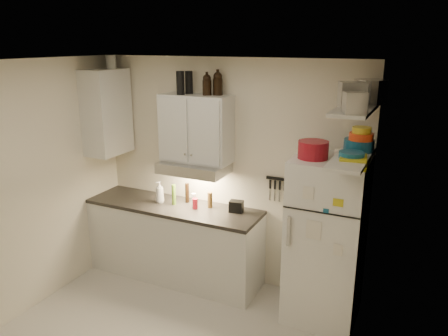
% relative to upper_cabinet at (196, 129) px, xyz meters
% --- Properties ---
extents(ceiling, '(3.20, 3.00, 0.02)m').
position_rel_upper_cabinet_xyz_m(ceiling, '(0.30, -1.33, 0.78)').
color(ceiling, white).
rests_on(ceiling, ground).
extents(back_wall, '(3.20, 0.02, 2.60)m').
position_rel_upper_cabinet_xyz_m(back_wall, '(0.30, 0.18, -0.53)').
color(back_wall, beige).
rests_on(back_wall, ground).
extents(left_wall, '(0.02, 3.00, 2.60)m').
position_rel_upper_cabinet_xyz_m(left_wall, '(-1.31, -1.33, -0.53)').
color(left_wall, beige).
rests_on(left_wall, ground).
extents(right_wall, '(0.02, 3.00, 2.60)m').
position_rel_upper_cabinet_xyz_m(right_wall, '(1.91, -1.33, -0.53)').
color(right_wall, beige).
rests_on(right_wall, ground).
extents(base_cabinet, '(2.10, 0.60, 0.88)m').
position_rel_upper_cabinet_xyz_m(base_cabinet, '(-0.25, -0.14, -1.39)').
color(base_cabinet, silver).
rests_on(base_cabinet, floor).
extents(countertop, '(2.10, 0.62, 0.04)m').
position_rel_upper_cabinet_xyz_m(countertop, '(-0.25, -0.14, -0.93)').
color(countertop, '#282522').
rests_on(countertop, base_cabinet).
extents(upper_cabinet, '(0.80, 0.33, 0.75)m').
position_rel_upper_cabinet_xyz_m(upper_cabinet, '(0.00, 0.00, 0.00)').
color(upper_cabinet, silver).
rests_on(upper_cabinet, back_wall).
extents(side_cabinet, '(0.33, 0.55, 1.00)m').
position_rel_upper_cabinet_xyz_m(side_cabinet, '(-1.14, -0.14, 0.12)').
color(side_cabinet, silver).
rests_on(side_cabinet, left_wall).
extents(range_hood, '(0.76, 0.46, 0.12)m').
position_rel_upper_cabinet_xyz_m(range_hood, '(0.00, -0.06, -0.44)').
color(range_hood, silver).
rests_on(range_hood, back_wall).
extents(fridge, '(0.70, 0.68, 1.70)m').
position_rel_upper_cabinet_xyz_m(fridge, '(1.55, -0.18, -0.98)').
color(fridge, white).
rests_on(fridge, floor).
extents(shelf_hi, '(0.30, 0.95, 0.03)m').
position_rel_upper_cabinet_xyz_m(shelf_hi, '(1.75, -0.31, 0.38)').
color(shelf_hi, silver).
rests_on(shelf_hi, right_wall).
extents(shelf_lo, '(0.30, 0.95, 0.03)m').
position_rel_upper_cabinet_xyz_m(shelf_lo, '(1.75, -0.31, -0.07)').
color(shelf_lo, silver).
rests_on(shelf_lo, right_wall).
extents(knife_strip, '(0.42, 0.02, 0.03)m').
position_rel_upper_cabinet_xyz_m(knife_strip, '(1.00, 0.15, -0.51)').
color(knife_strip, black).
rests_on(knife_strip, back_wall).
extents(dutch_oven, '(0.32, 0.32, 0.17)m').
position_rel_upper_cabinet_xyz_m(dutch_oven, '(1.38, -0.24, -0.04)').
color(dutch_oven, maroon).
rests_on(dutch_oven, fridge).
extents(book_stack, '(0.26, 0.31, 0.10)m').
position_rel_upper_cabinet_xyz_m(book_stack, '(1.78, -0.38, -0.08)').
color(book_stack, gold).
rests_on(book_stack, fridge).
extents(spice_jar, '(0.07, 0.07, 0.11)m').
position_rel_upper_cabinet_xyz_m(spice_jar, '(1.61, -0.23, -0.07)').
color(spice_jar, silver).
rests_on(spice_jar, fridge).
extents(stock_pot, '(0.33, 0.33, 0.21)m').
position_rel_upper_cabinet_xyz_m(stock_pot, '(1.82, -0.01, 0.50)').
color(stock_pot, silver).
rests_on(stock_pot, shelf_hi).
extents(tin_a, '(0.27, 0.26, 0.21)m').
position_rel_upper_cabinet_xyz_m(tin_a, '(1.71, -0.32, 0.50)').
color(tin_a, '#AAAAAD').
rests_on(tin_a, shelf_hi).
extents(tin_b, '(0.22, 0.22, 0.17)m').
position_rel_upper_cabinet_xyz_m(tin_b, '(1.79, -0.67, 0.47)').
color(tin_b, '#AAAAAD').
rests_on(tin_b, shelf_hi).
extents(bowl_teal, '(0.28, 0.28, 0.11)m').
position_rel_upper_cabinet_xyz_m(bowl_teal, '(1.77, -0.07, 0.01)').
color(bowl_teal, '#16577A').
rests_on(bowl_teal, shelf_lo).
extents(bowl_orange, '(0.22, 0.22, 0.07)m').
position_rel_upper_cabinet_xyz_m(bowl_orange, '(1.79, -0.10, 0.09)').
color(bowl_orange, '#F74217').
rests_on(bowl_orange, bowl_teal).
extents(bowl_yellow, '(0.17, 0.17, 0.06)m').
position_rel_upper_cabinet_xyz_m(bowl_yellow, '(1.79, -0.10, 0.15)').
color(bowl_yellow, gold).
rests_on(bowl_yellow, bowl_orange).
extents(plates, '(0.29, 0.29, 0.06)m').
position_rel_upper_cabinet_xyz_m(plates, '(1.76, -0.37, -0.02)').
color(plates, '#16577A').
rests_on(plates, shelf_lo).
extents(growler_a, '(0.12, 0.12, 0.23)m').
position_rel_upper_cabinet_xyz_m(growler_a, '(0.13, 0.01, 0.49)').
color(growler_a, black).
rests_on(growler_a, upper_cabinet).
extents(growler_b, '(0.14, 0.14, 0.25)m').
position_rel_upper_cabinet_xyz_m(growler_b, '(0.24, 0.07, 0.50)').
color(growler_b, black).
rests_on(growler_b, upper_cabinet).
extents(thermos_a, '(0.11, 0.11, 0.25)m').
position_rel_upper_cabinet_xyz_m(thermos_a, '(-0.11, 0.05, 0.50)').
color(thermos_a, black).
rests_on(thermos_a, upper_cabinet).
extents(thermos_b, '(0.10, 0.10, 0.25)m').
position_rel_upper_cabinet_xyz_m(thermos_b, '(-0.14, -0.08, 0.50)').
color(thermos_b, black).
rests_on(thermos_b, upper_cabinet).
extents(side_jar, '(0.15, 0.15, 0.16)m').
position_rel_upper_cabinet_xyz_m(side_jar, '(-1.12, -0.02, 0.70)').
color(side_jar, silver).
rests_on(side_jar, side_cabinet).
extents(soap_bottle, '(0.15, 0.15, 0.29)m').
position_rel_upper_cabinet_xyz_m(soap_bottle, '(-0.44, -0.13, -0.76)').
color(soap_bottle, silver).
rests_on(soap_bottle, countertop).
extents(pepper_mill, '(0.06, 0.06, 0.18)m').
position_rel_upper_cabinet_xyz_m(pepper_mill, '(0.17, -0.02, -0.81)').
color(pepper_mill, brown).
rests_on(pepper_mill, countertop).
extents(oil_bottle, '(0.05, 0.05, 0.24)m').
position_rel_upper_cabinet_xyz_m(oil_bottle, '(-0.25, -0.12, -0.78)').
color(oil_bottle, '#4C731C').
rests_on(oil_bottle, countertop).
extents(vinegar_bottle, '(0.05, 0.05, 0.24)m').
position_rel_upper_cabinet_xyz_m(vinegar_bottle, '(-0.15, 0.01, -0.79)').
color(vinegar_bottle, black).
rests_on(vinegar_bottle, countertop).
extents(clear_bottle, '(0.06, 0.06, 0.16)m').
position_rel_upper_cabinet_xyz_m(clear_bottle, '(-0.01, -0.07, -0.83)').
color(clear_bottle, silver).
rests_on(clear_bottle, countertop).
extents(red_jar, '(0.08, 0.08, 0.12)m').
position_rel_upper_cabinet_xyz_m(red_jar, '(0.04, -0.13, -0.84)').
color(red_jar, maroon).
rests_on(red_jar, countertop).
extents(caddy, '(0.17, 0.13, 0.13)m').
position_rel_upper_cabinet_xyz_m(caddy, '(0.50, -0.01, -0.84)').
color(caddy, black).
rests_on(caddy, countertop).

